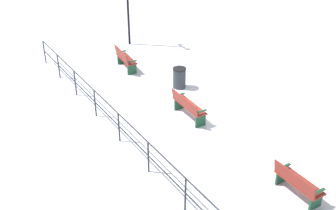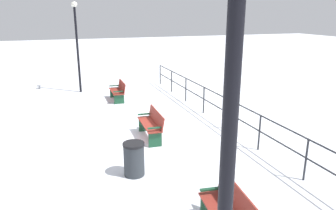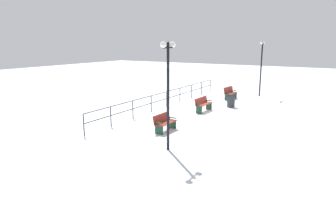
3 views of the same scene
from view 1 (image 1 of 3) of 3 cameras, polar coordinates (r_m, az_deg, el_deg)
name	(u,v)px [view 1 (image 1 of 3)]	position (r m, az deg, el deg)	size (l,w,h in m)	color
ground_plane	(191,117)	(14.83, 3.19, -1.61)	(80.00, 80.00, 0.00)	white
bench_nearest	(297,183)	(11.71, 17.26, -10.14)	(0.57, 1.41, 0.85)	maroon
bench_second	(188,106)	(14.51, 2.74, -0.15)	(0.56, 1.60, 0.88)	maroon
bench_third	(125,59)	(18.30, -5.92, 6.30)	(0.66, 1.48, 0.95)	maroon
waterfront_railing	(119,122)	(13.24, -6.76, -2.35)	(0.05, 14.93, 1.06)	#26282D
trash_bin	(179,78)	(16.64, 1.56, 3.74)	(0.53, 0.53, 0.84)	#2D3338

